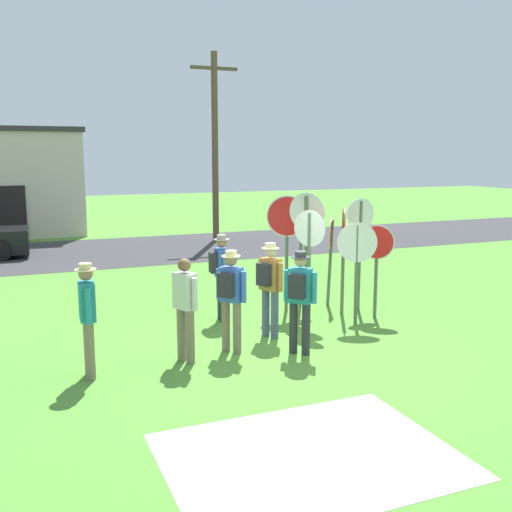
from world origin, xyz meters
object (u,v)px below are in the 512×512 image
(stop_sign_low_front, at_px, (357,255))
(stop_sign_center_cluster, at_px, (360,236))
(stop_sign_rear_left, at_px, (331,246))
(utility_pole, at_px, (215,143))
(stop_sign_rear_right, at_px, (343,240))
(stop_sign_leaning_left, at_px, (287,232))
(person_with_sunhat, at_px, (185,304))
(stop_sign_far_back, at_px, (309,248))
(person_on_left, at_px, (221,271))
(stop_sign_nearest, at_px, (301,233))
(person_in_dark_shirt, at_px, (300,295))
(stop_sign_leaning_right, at_px, (377,256))
(person_holding_notes, at_px, (88,314))
(stop_sign_tallest, at_px, (307,232))
(person_in_teal, at_px, (269,283))
(person_in_blue, at_px, (231,294))

(stop_sign_low_front, xyz_separation_m, stop_sign_center_cluster, (0.64, 0.91, 0.23))
(stop_sign_rear_left, bearing_deg, stop_sign_low_front, -99.58)
(utility_pole, xyz_separation_m, stop_sign_center_cluster, (-0.49, -10.99, -2.08))
(stop_sign_rear_right, relative_size, stop_sign_leaning_left, 0.91)
(stop_sign_leaning_left, xyz_separation_m, person_with_sunhat, (-2.82, -2.19, -0.75))
(stop_sign_far_back, distance_m, person_on_left, 1.82)
(stop_sign_leaning_left, height_order, stop_sign_rear_left, stop_sign_leaning_left)
(stop_sign_far_back, relative_size, stop_sign_nearest, 0.92)
(stop_sign_leaning_left, xyz_separation_m, person_in_dark_shirt, (-0.97, -2.56, -0.69))
(stop_sign_low_front, distance_m, person_in_dark_shirt, 2.21)
(stop_sign_leaning_right, distance_m, person_with_sunhat, 4.43)
(utility_pole, relative_size, stop_sign_low_front, 3.49)
(stop_sign_rear_right, distance_m, person_on_left, 2.59)
(stop_sign_rear_left, bearing_deg, utility_pole, 85.17)
(stop_sign_low_front, bearing_deg, person_holding_notes, -169.74)
(stop_sign_tallest, distance_m, stop_sign_low_front, 1.15)
(stop_sign_rear_right, relative_size, person_in_dark_shirt, 1.29)
(person_in_dark_shirt, bearing_deg, person_in_teal, 95.03)
(stop_sign_leaning_right, bearing_deg, stop_sign_rear_left, 106.89)
(stop_sign_center_cluster, xyz_separation_m, person_with_sunhat, (-4.31, -1.74, -0.65))
(person_on_left, bearing_deg, person_in_blue, -104.45)
(stop_sign_rear_right, height_order, person_in_dark_shirt, stop_sign_rear_right)
(stop_sign_low_front, distance_m, person_holding_notes, 5.28)
(stop_sign_leaning_left, bearing_deg, person_on_left, -174.40)
(person_in_dark_shirt, relative_size, person_in_teal, 1.00)
(stop_sign_nearest, xyz_separation_m, person_with_sunhat, (-3.28, -2.47, -0.66))
(stop_sign_tallest, bearing_deg, stop_sign_rear_right, -10.34)
(utility_pole, bearing_deg, person_in_blue, -107.55)
(stop_sign_center_cluster, xyz_separation_m, person_on_left, (-3.00, 0.31, -0.59))
(stop_sign_leaning_right, xyz_separation_m, person_in_dark_shirt, (-2.44, -1.44, -0.27))
(person_in_dark_shirt, bearing_deg, stop_sign_tallest, 60.30)
(stop_sign_rear_left, xyz_separation_m, person_in_dark_shirt, (-2.07, -2.65, -0.31))
(stop_sign_low_front, height_order, stop_sign_far_back, stop_sign_far_back)
(stop_sign_nearest, height_order, person_on_left, stop_sign_nearest)
(stop_sign_leaning_right, xyz_separation_m, stop_sign_center_cluster, (0.02, 0.67, 0.31))
(stop_sign_rear_right, height_order, stop_sign_leaning_left, stop_sign_leaning_left)
(stop_sign_rear_right, xyz_separation_m, person_holding_notes, (-5.31, -1.67, -0.57))
(stop_sign_leaning_right, bearing_deg, person_in_dark_shirt, -149.53)
(person_on_left, bearing_deg, person_holding_notes, -142.69)
(utility_pole, relative_size, stop_sign_rear_left, 3.59)
(stop_sign_center_cluster, bearing_deg, stop_sign_tallest, -178.44)
(utility_pole, bearing_deg, person_in_dark_shirt, -102.72)
(stop_sign_tallest, relative_size, person_in_dark_shirt, 1.46)
(stop_sign_center_cluster, bearing_deg, person_on_left, 174.18)
(utility_pole, xyz_separation_m, person_with_sunhat, (-4.80, -12.73, -2.73))
(stop_sign_nearest, bearing_deg, person_on_left, -167.91)
(stop_sign_leaning_left, bearing_deg, stop_sign_rear_right, -32.65)
(person_holding_notes, relative_size, person_in_dark_shirt, 1.00)
(stop_sign_rear_right, height_order, stop_sign_far_back, stop_sign_far_back)
(stop_sign_center_cluster, bearing_deg, stop_sign_rear_right, -160.82)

